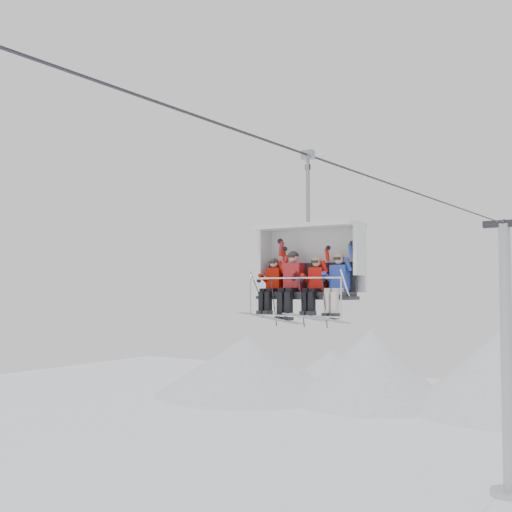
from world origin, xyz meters
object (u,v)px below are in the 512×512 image
Objects in this scene: skier_far_left at (272,284)px; skier_center_left at (292,281)px; chairlift_carrier at (311,261)px; skier_center_right at (315,284)px; skier_far_right at (338,283)px; lift_tower_right at (507,376)px.

skier_far_left is 0.55m from skier_center_left.
chairlift_carrier is at bearing 19.72° from skier_far_left.
skier_center_left is at bearing -139.28° from chairlift_carrier.
skier_far_left is at bearing 179.90° from skier_center_right.
chairlift_carrier is 1.07m from skier_far_right.
chairlift_carrier is at bearing 40.72° from skier_center_left.
lift_tower_right is 20.45m from skier_far_right.
skier_far_left is at bearing -179.77° from skier_far_right.
chairlift_carrier is 0.71m from skier_center_right.
chairlift_carrier reaches higher than skier_center_right.
skier_center_left is (0.55, 0.02, 0.07)m from skier_far_left.
chairlift_carrier is 2.36× the size of skier_far_right.
skier_far_left is at bearing -178.02° from skier_center_left.
skier_center_left is 0.64m from skier_center_right.
skier_far_left reaches higher than skier_center_right.
lift_tower_right is 7.99× the size of skier_far_left.
chairlift_carrier is at bearing 159.99° from skier_far_right.
skier_center_left is at bearing 179.45° from skier_far_right.
lift_tower_right reaches higher than chairlift_carrier.
lift_tower_right reaches higher than skier_center_right.
skier_far_right is (1.22, -0.01, -0.05)m from skier_center_left.
chairlift_carrier is at bearing -90.00° from lift_tower_right.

